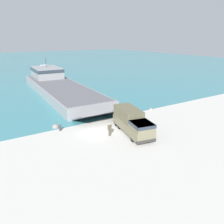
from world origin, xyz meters
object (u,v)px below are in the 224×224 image
object	(u,v)px
soldier_on_ramp	(110,129)
moored_boat_b	(45,68)
mooring_bollard	(60,128)
military_truck	(132,122)
landing_craft	(57,84)

from	to	relation	value
soldier_on_ramp	moored_boat_b	world-z (taller)	moored_boat_b
moored_boat_b	mooring_bollard	xyz separation A→B (m)	(-14.52, -59.25, -0.19)
mooring_bollard	military_truck	bearing A→B (deg)	-35.06
military_truck	mooring_bollard	bearing A→B (deg)	-114.21
mooring_bollard	soldier_on_ramp	bearing A→B (deg)	-45.49
military_truck	moored_boat_b	size ratio (longest dim) A/B	0.99
moored_boat_b	mooring_bollard	bearing A→B (deg)	-29.50
landing_craft	military_truck	bearing A→B (deg)	-86.78
landing_craft	mooring_bollard	xyz separation A→B (m)	(-7.01, -22.11, -1.13)
military_truck	soldier_on_ramp	size ratio (longest dim) A/B	4.72
moored_boat_b	mooring_bollard	size ratio (longest dim) A/B	9.64
landing_craft	moored_boat_b	bearing A→B (deg)	80.31
moored_boat_b	military_truck	bearing A→B (deg)	-21.73
military_truck	moored_boat_b	xyz separation A→B (m)	(6.80, 64.66, -0.87)
landing_craft	soldier_on_ramp	distance (m)	27.02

